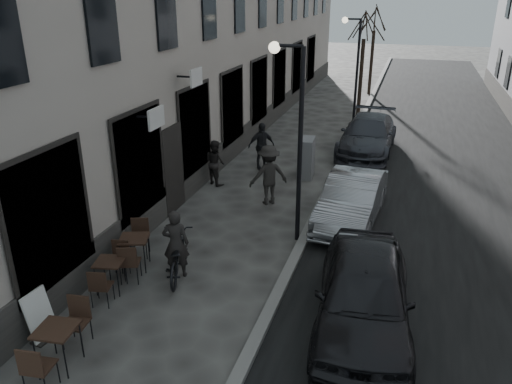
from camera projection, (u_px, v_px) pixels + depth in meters
The scene contains 19 objects.
road at pixel (438, 147), 21.16m from camera, with size 7.30×60.00×0.00m, color black.
kerb at pixel (352, 139), 22.15m from camera, with size 0.25×60.00×0.12m, color gray.
streetlamp_near at pixel (294, 124), 12.23m from camera, with size 0.90×0.28×5.09m.
streetlamp_far at pixel (354, 61), 22.85m from camera, with size 0.90×0.28×5.09m.
tree_near at pixel (365, 23), 24.92m from camera, with size 2.40×2.40×5.70m.
tree_far at pixel (375, 17), 30.23m from camera, with size 2.40×2.40×5.70m.
bistro_set_a at pixel (58, 343), 8.70m from camera, with size 0.73×1.65×0.95m.
bistro_set_b at pixel (111, 272), 10.95m from camera, with size 0.71×1.52×0.87m.
bistro_set_c at pixel (135, 249), 11.84m from camera, with size 0.94×1.65×0.95m.
sign_board at pixel (41, 320), 9.46m from camera, with size 0.39×0.60×0.99m.
utility_cabinet at pixel (306, 158), 17.63m from camera, with size 0.51×0.93×1.39m, color slate.
bicycle at pixel (177, 256), 11.51m from camera, with size 0.67×1.92×1.01m, color black.
cyclist_rider at pixel (176, 244), 11.39m from camera, with size 0.60×0.40×1.65m, color black.
pedestrian_near at pixel (215, 162), 16.92m from camera, with size 0.75×0.58×1.54m, color black.
pedestrian_mid at pixel (269, 175), 15.29m from camera, with size 1.21×0.70×1.88m, color #272422.
pedestrian_far at pixel (261, 146), 18.36m from camera, with size 1.02×0.42×1.74m, color black.
car_near at pixel (364, 294), 9.62m from camera, with size 1.80×4.48×1.53m, color black.
car_mid at pixel (352, 200), 14.14m from camera, with size 1.45×4.15×1.37m, color #999CA1.
car_far at pixel (368, 135), 20.26m from camera, with size 2.05×5.03×1.46m, color #383B42.
Camera 1 is at (2.49, -5.71, 6.21)m, focal length 35.00 mm.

